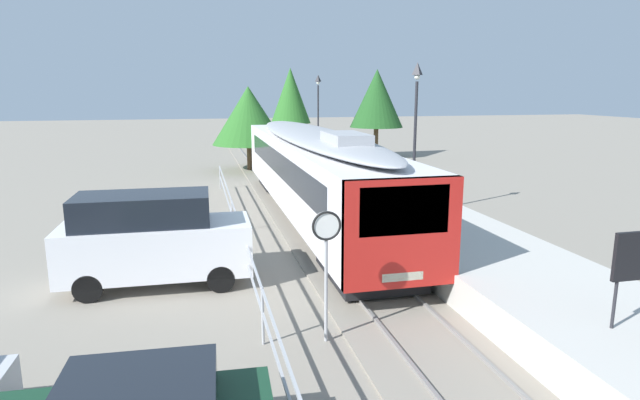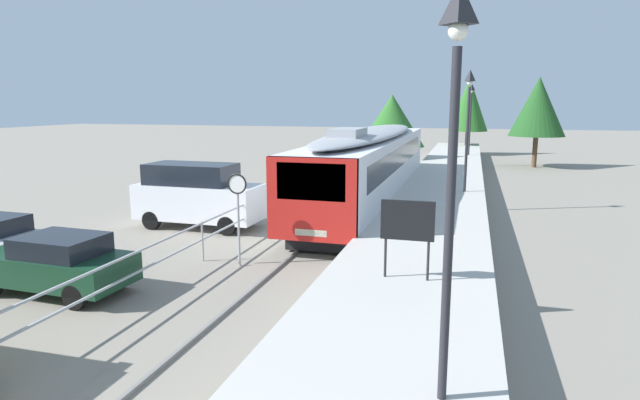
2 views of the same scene
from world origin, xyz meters
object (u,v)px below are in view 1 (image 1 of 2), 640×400
platform_lamp_mid_platform (416,104)px  speed_limit_sign (326,244)px  parked_van_white (154,239)px  commuter_train (313,168)px  platform_lamp_far_end (318,98)px

platform_lamp_mid_platform → speed_limit_sign: size_ratio=1.91×
speed_limit_sign → parked_van_white: (-3.68, 4.22, -0.83)m
platform_lamp_mid_platform → speed_limit_sign: platform_lamp_mid_platform is taller
parked_van_white → platform_lamp_mid_platform: bearing=31.6°
platform_lamp_mid_platform → speed_limit_sign: 12.38m
commuter_train → speed_limit_sign: 10.47m
commuter_train → platform_lamp_mid_platform: bearing=1.0°
commuter_train → platform_lamp_mid_platform: platform_lamp_mid_platform is taller
platform_lamp_mid_platform → commuter_train: bearing=-179.0°
commuter_train → platform_lamp_mid_platform: (4.32, 0.08, 2.48)m
platform_lamp_mid_platform → platform_lamp_far_end: (0.00, 17.63, 0.00)m
commuter_train → platform_lamp_far_end: platform_lamp_far_end is taller
commuter_train → parked_van_white: bearing=-133.1°
commuter_train → parked_van_white: 8.35m
commuter_train → platform_lamp_far_end: bearing=76.3°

